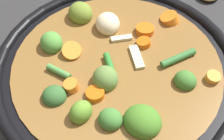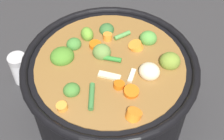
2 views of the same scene
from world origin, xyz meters
name	(u,v)px [view 1 (image 1 of 2)]	position (x,y,z in m)	size (l,w,h in m)	color
ground_plane	(116,122)	(0.00, 0.00, 0.00)	(1.10, 1.10, 0.00)	#2D2D30
cooking_pot	(116,95)	(0.00, 0.00, 0.08)	(0.33, 0.33, 0.17)	black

